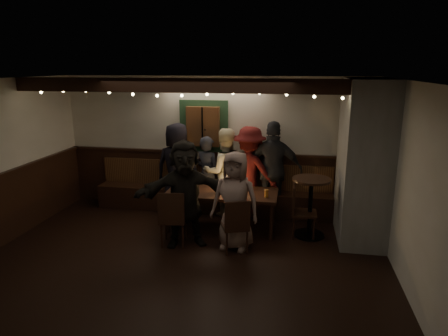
% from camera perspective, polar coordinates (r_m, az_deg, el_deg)
% --- Properties ---
extents(room, '(6.02, 5.01, 2.62)m').
position_cam_1_polar(room, '(6.70, 5.76, -0.45)').
color(room, black).
rests_on(room, ground).
extents(dining_table, '(1.90, 0.81, 0.82)m').
position_cam_1_polar(dining_table, '(6.90, -0.32, -3.87)').
color(dining_table, black).
rests_on(dining_table, ground).
extents(chair_near_left, '(0.46, 0.46, 0.91)m').
position_cam_1_polar(chair_near_left, '(6.31, -7.37, -6.77)').
color(chair_near_left, black).
rests_on(chair_near_left, ground).
extents(chair_near_right, '(0.50, 0.50, 0.85)m').
position_cam_1_polar(chair_near_right, '(6.07, 1.74, -7.89)').
color(chair_near_right, black).
rests_on(chair_near_right, ground).
extents(chair_end, '(0.40, 0.40, 0.89)m').
position_cam_1_polar(chair_end, '(6.75, 10.70, -5.61)').
color(chair_end, black).
rests_on(chair_end, ground).
extents(high_top, '(0.63, 0.63, 1.00)m').
position_cam_1_polar(high_top, '(6.76, 12.26, -4.47)').
color(high_top, black).
rests_on(high_top, ground).
extents(person_a, '(0.86, 0.57, 1.75)m').
position_cam_1_polar(person_a, '(7.74, -6.66, 0.01)').
color(person_a, black).
rests_on(person_a, ground).
extents(person_b, '(0.64, 0.53, 1.50)m').
position_cam_1_polar(person_b, '(7.68, -2.42, -0.95)').
color(person_b, '#24262F').
rests_on(person_b, ground).
extents(person_c, '(0.98, 0.88, 1.67)m').
position_cam_1_polar(person_c, '(7.55, 0.05, -0.56)').
color(person_c, beige).
rests_on(person_c, ground).
extents(person_d, '(1.24, 0.93, 1.71)m').
position_cam_1_polar(person_d, '(7.50, 3.65, -0.54)').
color(person_d, '#491010').
rests_on(person_d, ground).
extents(person_e, '(1.08, 0.48, 1.82)m').
position_cam_1_polar(person_e, '(7.44, 7.06, -0.29)').
color(person_e, '#26282D').
rests_on(person_e, ground).
extents(person_f, '(1.65, 1.02, 1.69)m').
position_cam_1_polar(person_f, '(6.27, -5.56, -3.66)').
color(person_f, black).
rests_on(person_f, ground).
extents(person_g, '(0.82, 0.60, 1.55)m').
position_cam_1_polar(person_g, '(6.15, 1.59, -4.69)').
color(person_g, gray).
rests_on(person_g, ground).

